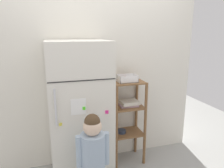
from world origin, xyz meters
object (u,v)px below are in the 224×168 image
refrigerator (80,112)px  fruit_bin (126,79)px  child_standing (93,153)px  pantry_shelf_unit (127,113)px

refrigerator → fruit_bin: size_ratio=6.83×
child_standing → pantry_shelf_unit: size_ratio=0.89×
child_standing → pantry_shelf_unit: bearing=48.2°
pantry_shelf_unit → fruit_bin: size_ratio=4.65×
pantry_shelf_unit → child_standing: bearing=-131.8°
child_standing → fruit_bin: (0.56, 0.63, 0.53)m
refrigerator → pantry_shelf_unit: 0.66m
refrigerator → child_standing: 0.56m
refrigerator → pantry_shelf_unit: bearing=12.6°
refrigerator → fruit_bin: 0.69m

